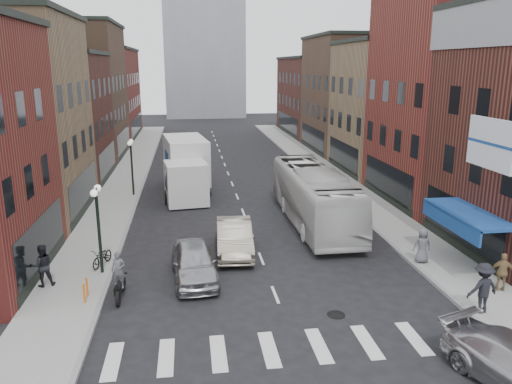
# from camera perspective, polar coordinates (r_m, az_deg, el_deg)

# --- Properties ---
(ground) EXTENTS (160.00, 160.00, 0.00)m
(ground) POSITION_cam_1_polar(r_m,az_deg,el_deg) (20.19, 2.71, -12.88)
(ground) COLOR black
(ground) RESTS_ON ground
(sidewalk_left) EXTENTS (3.00, 74.00, 0.15)m
(sidewalk_left) POSITION_cam_1_polar(r_m,az_deg,el_deg) (41.01, -14.78, 0.96)
(sidewalk_left) COLOR gray
(sidewalk_left) RESTS_ON ground
(sidewalk_right) EXTENTS (3.00, 74.00, 0.15)m
(sidewalk_right) POSITION_cam_1_polar(r_m,az_deg,el_deg) (42.38, 8.66, 1.69)
(sidewalk_right) COLOR gray
(sidewalk_right) RESTS_ON ground
(curb_left) EXTENTS (0.20, 74.00, 0.16)m
(curb_left) POSITION_cam_1_polar(r_m,az_deg,el_deg) (40.87, -12.69, 0.93)
(curb_left) COLOR gray
(curb_left) RESTS_ON ground
(curb_right) EXTENTS (0.20, 74.00, 0.16)m
(curb_right) POSITION_cam_1_polar(r_m,az_deg,el_deg) (42.00, 6.70, 1.54)
(curb_right) COLOR gray
(curb_right) RESTS_ON ground
(crosswalk_stripes) EXTENTS (12.00, 2.20, 0.01)m
(crosswalk_stripes) POSITION_cam_1_polar(r_m,az_deg,el_deg) (17.63, 4.55, -17.28)
(crosswalk_stripes) COLOR silver
(crosswalk_stripes) RESTS_ON ground
(bldg_left_mid_b) EXTENTS (10.30, 10.20, 10.30)m
(bldg_left_mid_b) POSITION_cam_1_polar(r_m,az_deg,el_deg) (43.44, -23.51, 7.78)
(bldg_left_mid_b) COLOR #482019
(bldg_left_mid_b) RESTS_ON ground
(bldg_left_far_a) EXTENTS (10.30, 12.20, 13.30)m
(bldg_left_far_a) POSITION_cam_1_polar(r_m,az_deg,el_deg) (53.98, -20.59, 10.71)
(bldg_left_far_a) COLOR brown
(bldg_left_far_a) RESTS_ON ground
(bldg_left_far_b) EXTENTS (10.30, 16.20, 11.30)m
(bldg_left_far_b) POSITION_cam_1_polar(r_m,az_deg,el_deg) (67.75, -17.97, 10.63)
(bldg_left_far_b) COLOR maroon
(bldg_left_far_b) RESTS_ON ground
(bldg_right_mid_a) EXTENTS (10.30, 10.20, 14.30)m
(bldg_right_mid_a) POSITION_cam_1_polar(r_m,az_deg,el_deg) (36.64, 22.66, 10.00)
(bldg_right_mid_a) COLOR maroon
(bldg_right_mid_a) RESTS_ON ground
(bldg_right_mid_b) EXTENTS (10.30, 10.20, 11.30)m
(bldg_right_mid_b) POSITION_cam_1_polar(r_m,az_deg,el_deg) (45.65, 16.17, 9.28)
(bldg_right_mid_b) COLOR #836648
(bldg_right_mid_b) RESTS_ON ground
(bldg_right_far_a) EXTENTS (10.30, 12.20, 12.30)m
(bldg_right_far_a) POSITION_cam_1_polar(r_m,az_deg,el_deg) (55.83, 11.64, 10.89)
(bldg_right_far_a) COLOR brown
(bldg_right_far_a) RESTS_ON ground
(bldg_right_far_b) EXTENTS (10.30, 16.20, 10.30)m
(bldg_right_far_b) POSITION_cam_1_polar(r_m,az_deg,el_deg) (69.24, 7.75, 10.83)
(bldg_right_far_b) COLOR #482019
(bldg_right_far_b) RESTS_ON ground
(awning_blue) EXTENTS (1.80, 5.00, 0.78)m
(awning_blue) POSITION_cam_1_polar(r_m,az_deg,el_deg) (24.49, 22.68, -2.44)
(awning_blue) COLOR navy
(awning_blue) RESTS_ON ground
(billboard_sign) EXTENTS (1.52, 3.00, 3.70)m
(billboard_sign) POSITION_cam_1_polar(r_m,az_deg,el_deg) (21.94, 25.39, 4.84)
(billboard_sign) COLOR black
(billboard_sign) RESTS_ON ground
(streetlamp_near) EXTENTS (0.32, 1.22, 4.11)m
(streetlamp_near) POSITION_cam_1_polar(r_m,az_deg,el_deg) (22.91, -17.65, -2.36)
(streetlamp_near) COLOR black
(streetlamp_near) RESTS_ON ground
(streetlamp_far) EXTENTS (0.32, 1.22, 4.11)m
(streetlamp_far) POSITION_cam_1_polar(r_m,az_deg,el_deg) (36.43, -14.07, 3.92)
(streetlamp_far) COLOR black
(streetlamp_far) RESTS_ON ground
(bike_rack) EXTENTS (0.08, 0.68, 0.80)m
(bike_rack) POSITION_cam_1_polar(r_m,az_deg,el_deg) (21.27, -18.91, -10.57)
(bike_rack) COLOR #D8590C
(bike_rack) RESTS_ON sidewalk_left
(box_truck) EXTENTS (3.53, 9.41, 3.97)m
(box_truck) POSITION_cam_1_polar(r_m,az_deg,el_deg) (36.79, -8.01, 2.80)
(box_truck) COLOR silver
(box_truck) RESTS_ON ground
(motorcycle_rider) EXTENTS (0.59, 2.00, 2.04)m
(motorcycle_rider) POSITION_cam_1_polar(r_m,az_deg,el_deg) (21.06, -15.38, -9.35)
(motorcycle_rider) COLOR black
(motorcycle_rider) RESTS_ON ground
(transit_bus) EXTENTS (2.84, 12.06, 3.36)m
(transit_bus) POSITION_cam_1_polar(r_m,az_deg,el_deg) (29.78, 6.61, -0.45)
(transit_bus) COLOR silver
(transit_bus) RESTS_ON ground
(sedan_left_near) EXTENTS (2.21, 4.77, 1.58)m
(sedan_left_near) POSITION_cam_1_polar(r_m,az_deg,el_deg) (22.30, -7.10, -8.01)
(sedan_left_near) COLOR #A5A5A9
(sedan_left_near) RESTS_ON ground
(sedan_left_far) EXTENTS (1.98, 5.05, 1.64)m
(sedan_left_far) POSITION_cam_1_polar(r_m,az_deg,el_deg) (25.19, -2.50, -5.19)
(sedan_left_far) COLOR #BEB29A
(sedan_left_far) RESTS_ON ground
(parked_bicycle) EXTENTS (1.11, 1.73, 0.86)m
(parked_bicycle) POSITION_cam_1_polar(r_m,az_deg,el_deg) (24.42, -17.16, -7.08)
(parked_bicycle) COLOR black
(parked_bicycle) RESTS_ON sidewalk_left
(ped_left_solo) EXTENTS (1.00, 0.76, 1.83)m
(ped_left_solo) POSITION_cam_1_polar(r_m,az_deg,el_deg) (22.95, -23.22, -7.72)
(ped_left_solo) COLOR black
(ped_left_solo) RESTS_ON sidewalk_left
(ped_right_a) EXTENTS (1.34, 0.80, 1.96)m
(ped_right_a) POSITION_cam_1_polar(r_m,az_deg,el_deg) (20.82, 24.49, -9.93)
(ped_right_a) COLOR black
(ped_right_a) RESTS_ON sidewalk_right
(ped_right_b) EXTENTS (1.07, 0.85, 1.64)m
(ped_right_b) POSITION_cam_1_polar(r_m,az_deg,el_deg) (23.10, 26.37, -8.19)
(ped_right_b) COLOR olive
(ped_right_b) RESTS_ON sidewalk_right
(ped_right_c) EXTENTS (0.87, 0.61, 1.68)m
(ped_right_c) POSITION_cam_1_polar(r_m,az_deg,el_deg) (24.84, 18.48, -5.80)
(ped_right_c) COLOR #56575D
(ped_right_c) RESTS_ON sidewalk_right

